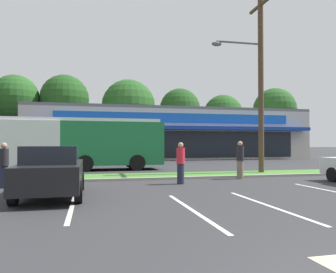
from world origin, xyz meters
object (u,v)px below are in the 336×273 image
utility_pole (258,77)px  city_bus (71,142)px  pedestrian_far (240,160)px  car_1 (52,171)px  pedestrian_by_pole (4,165)px  pedestrian_near_bench (31,165)px  pedestrian_mid (181,163)px

utility_pole → city_bus: size_ratio=0.87×
city_bus → pedestrian_far: (8.23, -6.83, -0.85)m
car_1 → pedestrian_by_pole: size_ratio=2.56×
city_bus → pedestrian_far: size_ratio=6.38×
utility_pole → pedestrian_near_bench: bearing=-171.4°
city_bus → pedestrian_by_pole: size_ratio=6.64×
city_bus → pedestrian_mid: city_bus is taller
pedestrian_mid → utility_pole: bearing=-92.8°
utility_pole → pedestrian_near_bench: size_ratio=6.27×
pedestrian_mid → pedestrian_far: pedestrian_far is taller
city_bus → pedestrian_far: city_bus is taller
city_bus → pedestrian_far: 10.72m
pedestrian_near_bench → pedestrian_far: 9.47m
pedestrian_by_pole → utility_pole: bearing=101.0°
utility_pole → pedestrian_far: bearing=-137.3°
pedestrian_far → car_1: bearing=-137.3°
pedestrian_mid → pedestrian_by_pole: bearing=53.8°
pedestrian_mid → pedestrian_far: (3.33, 1.27, 0.03)m
pedestrian_mid → pedestrian_near_bench: bearing=44.1°
pedestrian_near_bench → pedestrian_far: bearing=-64.0°
pedestrian_by_pole → city_bus: bearing=163.6°
car_1 → utility_pole: bearing=-62.2°
utility_pole → city_bus: 11.94m
city_bus → pedestrian_by_pole: (-2.04, -7.73, -0.89)m
utility_pole → car_1: (-10.25, -5.40, -4.53)m
city_bus → car_1: size_ratio=2.60×
car_1 → pedestrian_near_bench: size_ratio=2.79×
utility_pole → pedestrian_mid: size_ratio=5.71×
pedestrian_far → pedestrian_near_bench: bearing=-161.2°
pedestrian_near_bench → pedestrian_by_pole: pedestrian_by_pole is taller
pedestrian_by_pole → pedestrian_far: size_ratio=0.96×
city_bus → car_1: (-0.01, -10.36, -0.94)m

